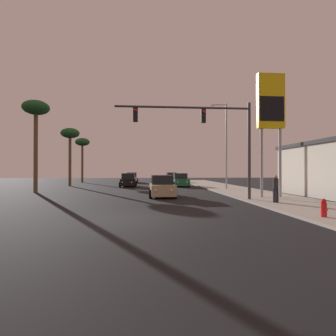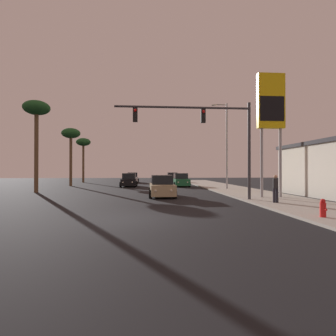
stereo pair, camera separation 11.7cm
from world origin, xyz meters
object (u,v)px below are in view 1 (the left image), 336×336
(fire_hydrant, at_px, (324,208))
(gas_station_sign, at_px, (271,108))
(car_red, at_px, (172,178))
(traffic_light_mast, at_px, (210,129))
(car_green, at_px, (180,180))
(car_white, at_px, (132,178))
(car_tan, at_px, (162,187))
(palm_tree_near, at_px, (36,113))
(palm_tree_far, at_px, (82,144))
(palm_tree_mid, at_px, (70,136))
(street_lamp, at_px, (225,141))
(pedestrian_on_sidewalk, at_px, (276,187))
(car_black, at_px, (128,181))

(fire_hydrant, bearing_deg, gas_station_sign, 78.29)
(car_red, bearing_deg, traffic_light_mast, 89.56)
(car_green, bearing_deg, car_white, -58.81)
(car_red, bearing_deg, fire_hydrant, 94.91)
(car_white, distance_m, traffic_light_mast, 27.99)
(traffic_light_mast, height_order, gas_station_sign, gas_station_sign)
(car_tan, height_order, traffic_light_mast, traffic_light_mast)
(car_tan, relative_size, palm_tree_near, 0.51)
(palm_tree_far, xyz_separation_m, palm_tree_mid, (0.83, -10.00, 0.08))
(traffic_light_mast, bearing_deg, street_lamp, 67.72)
(traffic_light_mast, distance_m, pedestrian_on_sidewalk, 5.54)
(car_tan, height_order, gas_station_sign, gas_station_sign)
(fire_hydrant, distance_m, palm_tree_far, 39.72)
(car_red, distance_m, pedestrian_on_sidewalk, 29.25)
(street_lamp, height_order, gas_station_sign, same)
(traffic_light_mast, bearing_deg, car_black, 111.86)
(gas_station_sign, height_order, pedestrian_on_sidewalk, gas_station_sign)
(pedestrian_on_sidewalk, bearing_deg, car_tan, 141.14)
(palm_tree_mid, bearing_deg, car_white, 49.72)
(palm_tree_near, height_order, palm_tree_far, palm_tree_near)
(car_green, xyz_separation_m, car_red, (-0.07, 11.06, 0.00))
(street_lamp, distance_m, fire_hydrant, 17.29)
(car_white, bearing_deg, fire_hydrant, 105.06)
(palm_tree_far, bearing_deg, car_black, -53.96)
(fire_hydrant, bearing_deg, street_lamp, 87.00)
(car_tan, bearing_deg, gas_station_sign, 163.69)
(gas_station_sign, distance_m, fire_hydrant, 10.25)
(street_lamp, relative_size, palm_tree_mid, 1.19)
(car_green, bearing_deg, palm_tree_far, -39.26)
(fire_hydrant, xyz_separation_m, palm_tree_near, (-17.64, 14.77, 6.93))
(traffic_light_mast, relative_size, fire_hydrant, 11.94)
(palm_tree_far, bearing_deg, gas_station_sign, -53.32)
(palm_tree_mid, bearing_deg, palm_tree_far, 94.76)
(traffic_light_mast, xyz_separation_m, gas_station_sign, (4.84, 1.29, 1.80))
(car_red, xyz_separation_m, traffic_light_mast, (0.02, -27.12, 4.05))
(car_black, xyz_separation_m, palm_tree_mid, (-7.70, 1.73, 5.80))
(palm_tree_far, relative_size, palm_tree_mid, 0.99)
(palm_tree_far, distance_m, palm_tree_mid, 10.03)
(car_white, bearing_deg, car_tan, 97.66)
(car_black, xyz_separation_m, palm_tree_near, (-7.93, -8.27, 6.66))
(traffic_light_mast, bearing_deg, fire_hydrant, -64.84)
(car_black, relative_size, pedestrian_on_sidewalk, 2.60)
(pedestrian_on_sidewalk, bearing_deg, palm_tree_far, 121.91)
(car_black, height_order, car_tan, same)
(fire_hydrant, height_order, palm_tree_mid, palm_tree_mid)
(car_red, bearing_deg, pedestrian_on_sidewalk, 96.57)
(gas_station_sign, relative_size, palm_tree_near, 1.05)
(car_black, height_order, palm_tree_mid, palm_tree_mid)
(car_red, bearing_deg, car_black, 58.50)
(car_white, distance_m, street_lamp, 20.58)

